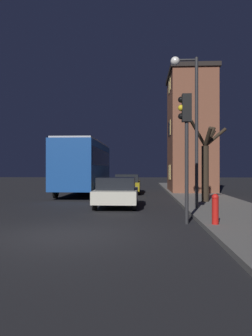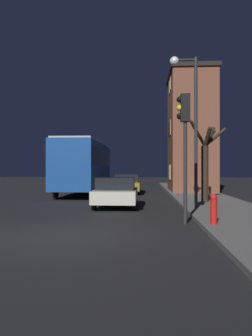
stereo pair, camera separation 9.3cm
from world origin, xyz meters
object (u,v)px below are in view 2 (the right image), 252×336
car_near_lane (116,192)px  traffic_light (184,131)px  streetlamp (189,108)px  car_mid_lane (128,183)px  bare_tree (206,161)px  bus (84,163)px  fire_hydrant (214,208)px

car_near_lane → traffic_light: bearing=-59.9°
streetlamp → car_mid_lane: bearing=107.4°
streetlamp → bare_tree: bearing=65.9°
streetlamp → car_mid_lane: (-3.11, 9.90, -3.64)m
bus → car_mid_lane: bus is taller
traffic_light → car_mid_lane: (-2.52, 13.16, -2.30)m
bare_tree → bus: size_ratio=0.41×
car_near_lane → fire_hydrant: size_ratio=4.21×
car_near_lane → streetlamp: bearing=-20.9°
traffic_light → bus: 13.32m
traffic_light → bus: traffic_light is taller
streetlamp → car_near_lane: (-3.19, 1.22, -3.65)m
car_mid_lane → bus: bearing=-160.3°
traffic_light → bare_tree: traffic_light is taller
traffic_light → car_near_lane: size_ratio=1.10×
bare_tree → car_near_lane: (-4.38, -1.46, -1.45)m
bus → traffic_light: bearing=-65.5°
bus → streetlamp: bearing=-55.4°
streetlamp → bus: 10.95m
streetlamp → fire_hydrant: size_ratio=7.08×
car_near_lane → car_mid_lane: size_ratio=0.80×
traffic_light → car_mid_lane: bearing=100.9°
fire_hydrant → traffic_light: bearing=132.8°
streetlamp → bus: (-6.10, 8.83, -2.20)m
bare_tree → fire_hydrant: (-1.02, -6.77, -1.55)m
traffic_light → bare_tree: bearing=73.3°
car_near_lane → car_mid_lane: (0.08, 8.68, 0.01)m
streetlamp → bus: size_ratio=0.66×
car_mid_lane → streetlamp: bearing=-72.6°
bare_tree → bus: bare_tree is taller
car_mid_lane → fire_hydrant: size_ratio=5.28×
car_mid_lane → traffic_light: bearing=-79.1°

